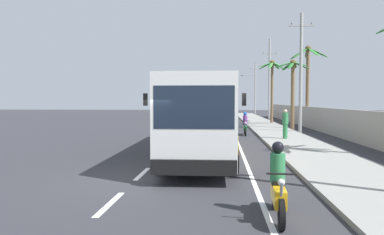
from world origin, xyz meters
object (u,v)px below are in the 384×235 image
at_px(coach_bus_far_lane, 189,104).
at_px(palm_second, 308,72).
at_px(utility_pole_far, 269,78).
at_px(utility_pole_distant, 255,87).
at_px(palm_third, 293,81).
at_px(coach_bus_foreground, 202,114).
at_px(motorcycle_beside_bus, 278,187).
at_px(palm_nearest, 272,77).
at_px(utility_pole_mid, 301,71).
at_px(motorcycle_trailing, 245,126).
at_px(pedestrian_near_kerb, 285,123).

xyz_separation_m(coach_bus_far_lane, palm_second, (12.35, -12.47, 3.12)).
relative_size(utility_pole_far, utility_pole_distant, 1.11).
bearing_deg(palm_third, palm_second, 58.12).
relative_size(coach_bus_foreground, motorcycle_beside_bus, 6.38).
xyz_separation_m(palm_nearest, palm_third, (0.76, -6.88, -0.79)).
bearing_deg(palm_nearest, utility_pole_distant, 88.40).
xyz_separation_m(coach_bus_far_lane, utility_pole_far, (10.46, -0.33, 3.34)).
relative_size(coach_bus_far_lane, utility_pole_distant, 1.32).
xyz_separation_m(utility_pole_mid, palm_third, (0.08, 3.29, -0.58)).
bearing_deg(motorcycle_beside_bus, palm_second, 75.28).
height_order(motorcycle_trailing, palm_second, palm_second).
relative_size(pedestrian_near_kerb, palm_third, 0.30).
distance_m(utility_pole_far, palm_third, 15.37).
relative_size(pedestrian_near_kerb, utility_pole_mid, 0.20).
distance_m(motorcycle_beside_bus, palm_nearest, 30.38).
distance_m(utility_pole_mid, utility_pole_far, 18.63).
bearing_deg(palm_second, motorcycle_trailing, -127.47).
distance_m(utility_pole_distant, palm_second, 30.81).
xyz_separation_m(motorcycle_beside_bus, palm_third, (4.87, 22.91, 3.49)).
bearing_deg(utility_pole_distant, motorcycle_trailing, -96.35).
relative_size(utility_pole_far, palm_second, 1.37).
relative_size(coach_bus_foreground, utility_pole_distant, 1.34).
height_order(motorcycle_beside_bus, pedestrian_near_kerb, pedestrian_near_kerb).
xyz_separation_m(coach_bus_foreground, pedestrian_near_kerb, (4.84, 5.80, -0.79)).
distance_m(coach_bus_far_lane, motorcycle_trailing, 21.63).
relative_size(motorcycle_beside_bus, utility_pole_mid, 0.22).
xyz_separation_m(coach_bus_far_lane, motorcycle_beside_bus, (5.50, -38.56, -1.38)).
relative_size(coach_bus_foreground, motorcycle_trailing, 6.38).
relative_size(motorcycle_beside_bus, motorcycle_trailing, 1.00).
xyz_separation_m(coach_bus_foreground, palm_nearest, (6.22, 21.25, 3.05)).
bearing_deg(motorcycle_trailing, utility_pole_distant, 83.65).
distance_m(coach_bus_foreground, palm_second, 19.98).
bearing_deg(utility_pole_distant, coach_bus_foreground, -98.22).
bearing_deg(utility_pole_distant, utility_pole_mid, -90.11).
bearing_deg(utility_pole_far, coach_bus_far_lane, 178.18).
height_order(coach_bus_foreground, motorcycle_beside_bus, coach_bus_foreground).
xyz_separation_m(pedestrian_near_kerb, utility_pole_far, (2.23, 23.88, 4.28)).
bearing_deg(palm_nearest, utility_pole_mid, -86.15).
distance_m(utility_pole_far, palm_second, 12.28).
xyz_separation_m(motorcycle_beside_bus, pedestrian_near_kerb, (2.74, 14.35, 0.43)).
bearing_deg(utility_pole_distant, palm_third, -89.99).
relative_size(motorcycle_trailing, palm_second, 0.26).
height_order(motorcycle_trailing, palm_third, palm_third).
bearing_deg(coach_bus_foreground, pedestrian_near_kerb, 50.17).
bearing_deg(pedestrian_near_kerb, palm_third, 81.55).
height_order(motorcycle_beside_bus, utility_pole_distant, utility_pole_distant).
height_order(coach_bus_foreground, utility_pole_mid, utility_pole_mid).
distance_m(coach_bus_far_lane, palm_third, 18.89).
height_order(pedestrian_near_kerb, utility_pole_far, utility_pole_far).
xyz_separation_m(motorcycle_beside_bus, utility_pole_mid, (4.80, 19.62, 4.06)).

